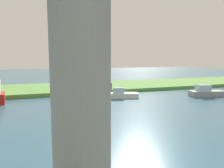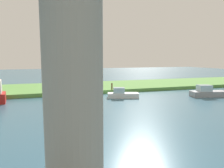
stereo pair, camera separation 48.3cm
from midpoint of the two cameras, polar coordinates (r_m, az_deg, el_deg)
The scene contains 8 objects.
ground_plane at distance 29.44m, azimuth -7.28°, elevation -2.91°, with size 160.00×160.00×0.00m, color #386075.
grassy_bank at distance 35.23m, azimuth -9.34°, elevation -0.93°, with size 80.00×12.00×0.50m, color #5B9342.
bridge_pylon at distance 8.59m, azimuth -10.14°, elevation 6.55°, with size 2.44×2.44×9.90m, color #9E998E.
person_on_bank at distance 31.14m, azimuth -9.82°, elevation -0.19°, with size 0.51×0.51×1.39m.
mooring_post at distance 30.73m, azimuth -0.69°, elevation -0.63°, with size 0.20×0.20×0.93m, color brown.
houseboat_blue at distance 30.67m, azimuth 23.79°, elevation -2.01°, with size 4.86×2.57×1.54m.
motorboat_red at distance 27.01m, azimuth 2.15°, elevation -2.74°, with size 4.17×2.48×1.31m.
marker_buoy at distance 14.30m, azimuth -10.82°, elevation -12.58°, with size 0.50×0.50×0.50m, color orange.
Camera 1 is at (6.25, 28.31, 4.99)m, focal length 33.63 mm.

